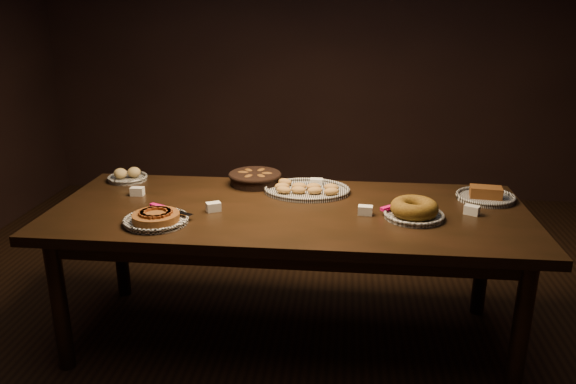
# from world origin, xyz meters

# --- Properties ---
(ground) EXTENTS (5.00, 5.00, 0.00)m
(ground) POSITION_xyz_m (0.00, 0.00, 0.00)
(ground) COLOR black
(ground) RESTS_ON ground
(buffet_table) EXTENTS (2.40, 1.00, 0.75)m
(buffet_table) POSITION_xyz_m (0.00, 0.00, 0.68)
(buffet_table) COLOR black
(buffet_table) RESTS_ON ground
(apple_tart_plate) EXTENTS (0.32, 0.33, 0.06)m
(apple_tart_plate) POSITION_xyz_m (-0.60, -0.27, 0.77)
(apple_tart_plate) COLOR white
(apple_tart_plate) RESTS_ON buffet_table
(madeleine_platter) EXTENTS (0.47, 0.38, 0.05)m
(madeleine_platter) POSITION_xyz_m (0.07, 0.26, 0.77)
(madeleine_platter) COLOR black
(madeleine_platter) RESTS_ON buffet_table
(bundt_cake_plate) EXTENTS (0.31, 0.36, 0.09)m
(bundt_cake_plate) POSITION_xyz_m (0.61, -0.07, 0.79)
(bundt_cake_plate) COLOR black
(bundt_cake_plate) RESTS_ON buffet_table
(croissant_basket) EXTENTS (0.36, 0.36, 0.08)m
(croissant_basket) POSITION_xyz_m (-0.24, 0.38, 0.79)
(croissant_basket) COLOR black
(croissant_basket) RESTS_ON buffet_table
(bread_roll_plate) EXTENTS (0.23, 0.23, 0.07)m
(bread_roll_plate) POSITION_xyz_m (-0.99, 0.38, 0.77)
(bread_roll_plate) COLOR white
(bread_roll_plate) RESTS_ON buffet_table
(loaf_plate) EXTENTS (0.31, 0.31, 0.07)m
(loaf_plate) POSITION_xyz_m (1.02, 0.25, 0.77)
(loaf_plate) COLOR black
(loaf_plate) RESTS_ON buffet_table
(tent_cards) EXTENTS (1.82, 0.52, 0.04)m
(tent_cards) POSITION_xyz_m (0.04, 0.07, 0.77)
(tent_cards) COLOR white
(tent_cards) RESTS_ON buffet_table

